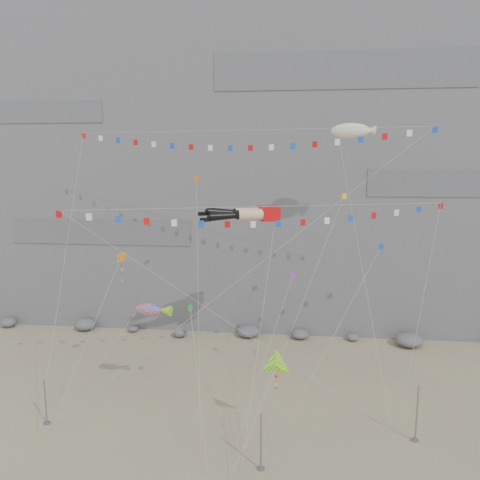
{
  "coord_description": "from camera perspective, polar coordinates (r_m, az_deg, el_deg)",
  "views": [
    {
      "loc": [
        4.63,
        -35.14,
        20.28
      ],
      "look_at": [
        -0.16,
        9.0,
        12.85
      ],
      "focal_mm": 35.0,
      "sensor_mm": 36.0,
      "label": 1
    }
  ],
  "objects": [
    {
      "name": "delta_kite",
      "position": [
        34.54,
        4.42,
        -14.98
      ],
      "size": [
        4.04,
        5.05,
        8.15
      ],
      "color": "#FBE90C",
      "rests_on": "ground"
    },
    {
      "name": "harlequin_kite",
      "position": [
        40.54,
        -14.31,
        -2.14
      ],
      "size": [
        4.69,
        7.29,
        14.38
      ],
      "color": "red",
      "rests_on": "ground"
    },
    {
      "name": "fish_windsock",
      "position": [
        39.3,
        -11.17,
        -8.38
      ],
      "size": [
        8.08,
        5.59,
        11.38
      ],
      "color": "#F94E0C",
      "rests_on": "ground"
    },
    {
      "name": "small_kite_e",
      "position": [
        37.57,
        16.56,
        -1.31
      ],
      "size": [
        8.65,
        6.93,
        17.12
      ],
      "color": "#1443B7",
      "rests_on": "ground"
    },
    {
      "name": "legs_kite",
      "position": [
        42.6,
        0.91,
        3.2
      ],
      "size": [
        7.49,
        16.41,
        21.66
      ],
      "rotation": [
        0.0,
        0.0,
        0.32
      ],
      "color": "red",
      "rests_on": "ground"
    },
    {
      "name": "cliff",
      "position": [
        67.47,
        2.31,
        13.5
      ],
      "size": [
        80.0,
        28.0,
        50.0
      ],
      "primitive_type": "cube",
      "color": "slate",
      "rests_on": "ground"
    },
    {
      "name": "flag_banner_upper",
      "position": [
        45.38,
        0.01,
        13.22
      ],
      "size": [
        33.79,
        18.19,
        30.77
      ],
      "color": "red",
      "rests_on": "ground"
    },
    {
      "name": "small_kite_a",
      "position": [
        45.38,
        -5.33,
        6.78
      ],
      "size": [
        3.67,
        15.69,
        24.17
      ],
      "color": "#F85E14",
      "rests_on": "ground"
    },
    {
      "name": "anchor_pole_left",
      "position": [
        41.35,
        -22.63,
        -17.77
      ],
      "size": [
        0.12,
        0.12,
        3.66
      ],
      "primitive_type": "cylinder",
      "color": "slate",
      "rests_on": "ground"
    },
    {
      "name": "small_kite_d",
      "position": [
        43.78,
        12.36,
        4.66
      ],
      "size": [
        8.49,
        14.61,
        23.48
      ],
      "color": "yellow",
      "rests_on": "ground"
    },
    {
      "name": "anchor_pole_center",
      "position": [
        33.67,
        2.57,
        -23.38
      ],
      "size": [
        0.12,
        0.12,
        4.01
      ],
      "primitive_type": "cylinder",
      "color": "slate",
      "rests_on": "ground"
    },
    {
      "name": "small_kite_c",
      "position": [
        38.04,
        -6.07,
        -8.46
      ],
      "size": [
        3.42,
        8.68,
        12.13
      ],
      "color": "green",
      "rests_on": "ground"
    },
    {
      "name": "small_kite_b",
      "position": [
        40.44,
        6.31,
        -4.73
      ],
      "size": [
        4.52,
        9.63,
        14.43
      ],
      "color": "purple",
      "rests_on": "ground"
    },
    {
      "name": "flag_banner_lower",
      "position": [
        39.03,
        3.2,
        4.07
      ],
      "size": [
        31.11,
        10.53,
        20.27
      ],
      "color": "red",
      "rests_on": "ground"
    },
    {
      "name": "blimp_windsock",
      "position": [
        46.92,
        13.31,
        12.77
      ],
      "size": [
        4.62,
        15.38,
        27.33
      ],
      "color": "beige",
      "rests_on": "ground"
    },
    {
      "name": "talus_boulders",
      "position": [
        55.92,
        1.07,
        -11.11
      ],
      "size": [
        60.0,
        3.0,
        1.2
      ],
      "primitive_type": null,
      "color": "slate",
      "rests_on": "ground"
    },
    {
      "name": "anchor_pole_right",
      "position": [
        38.5,
        20.76,
        -19.17
      ],
      "size": [
        0.12,
        0.12,
        4.4
      ],
      "primitive_type": "cylinder",
      "color": "slate",
      "rests_on": "ground"
    },
    {
      "name": "ground",
      "position": [
        40.83,
        -1.22,
        -20.28
      ],
      "size": [
        120.0,
        120.0,
        0.0
      ],
      "primitive_type": "plane",
      "color": "gray",
      "rests_on": "ground"
    }
  ]
}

